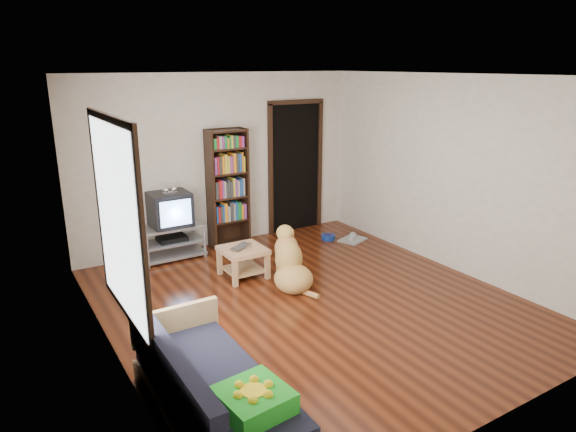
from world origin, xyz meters
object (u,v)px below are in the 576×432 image
green_cushion (254,400)px  dog (290,265)px  dog_bowl (328,237)px  crt_tv (169,208)px  laptop (244,248)px  grey_rag (353,240)px  coffee_table (243,256)px  tv_stand (172,240)px  bookshelf (228,182)px  sofa (210,397)px

green_cushion → dog: 3.01m
dog_bowl → crt_tv: bearing=167.2°
laptop → grey_rag: size_ratio=0.86×
laptop → crt_tv: 1.36m
dog_bowl → dog: dog is taller
dog_bowl → coffee_table: coffee_table is taller
green_cushion → tv_stand: 4.22m
laptop → crt_tv: crt_tv is taller
tv_stand → crt_tv: bearing=90.0°
laptop → green_cushion: bearing=-147.0°
grey_rag → bookshelf: bookshelf is taller
dog → laptop: bearing=124.0°
dog → dog_bowl: bearing=39.3°
coffee_table → tv_stand: bearing=116.7°
grey_rag → tv_stand: (-2.70, 0.77, 0.25)m
bookshelf → dog: 1.95m
crt_tv → sofa: crt_tv is taller
green_cushion → dog_bowl: size_ratio=2.07×
laptop → coffee_table: laptop is taller
coffee_table → dog_bowl: bearing=18.5°
sofa → dog: size_ratio=1.89×
laptop → bookshelf: 1.44m
tv_stand → sofa: (-0.97, -3.63, -0.01)m
laptop → dog: 0.68m
laptop → grey_rag: 2.21m
grey_rag → dog_bowl: bearing=140.2°
laptop → tv_stand: size_ratio=0.38×
grey_rag → sofa: size_ratio=0.22×
sofa → coffee_table: size_ratio=3.27×
tv_stand → crt_tv: 0.47m
green_cushion → crt_tv: (0.85, 4.15, 0.25)m
laptop → dog_bowl: 1.98m
green_cushion → tv_stand: green_cushion is taller
dog → sofa: bearing=-135.1°
bookshelf → coffee_table: bookshelf is taller
laptop → coffee_table: 0.14m
grey_rag → sofa: sofa is taller
dog_bowl → dog: (-1.46, -1.19, 0.24)m
sofa → green_cushion: bearing=-76.0°
grey_rag → dog: dog is taller
dog → green_cushion: bearing=-126.6°
crt_tv → dog: 2.03m
laptop → dog: (0.37, -0.55, -0.13)m
green_cushion → crt_tv: crt_tv is taller
dog → grey_rag: bearing=28.2°
grey_rag → crt_tv: bearing=163.6°
dog_bowl → laptop: bearing=-160.7°
crt_tv → coffee_table: (0.57, -1.16, -0.46)m
bookshelf → dog_bowl: bearing=-23.0°
green_cushion → dog: dog is taller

